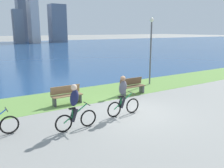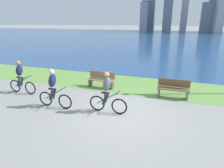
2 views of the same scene
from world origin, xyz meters
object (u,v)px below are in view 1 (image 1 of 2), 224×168
lamppost_tall (151,42)px  bench_far_along_path (67,95)px  bench_near_path (132,86)px  cyclist_trailing (75,107)px  cyclist_lead (123,96)px

lamppost_tall → bench_far_along_path: bearing=-169.6°
bench_near_path → bench_far_along_path: (-3.85, 0.21, 0.00)m
bench_near_path → lamppost_tall: 3.71m
cyclist_trailing → lamppost_tall: bearing=30.2°
cyclist_trailing → lamppost_tall: 8.65m
bench_far_along_path → bench_near_path: bearing=-3.2°
cyclist_lead → cyclist_trailing: bearing=-172.7°
cyclist_trailing → lamppost_tall: lamppost_tall is taller
bench_near_path → bench_far_along_path: bearing=176.8°
cyclist_trailing → bench_near_path: size_ratio=1.13×
cyclist_lead → bench_near_path: size_ratio=1.14×
cyclist_trailing → cyclist_lead: bearing=7.3°
bench_far_along_path → lamppost_tall: bearing=10.4°
cyclist_lead → cyclist_trailing: 2.33m
bench_far_along_path → lamppost_tall: (6.37, 1.17, 2.33)m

